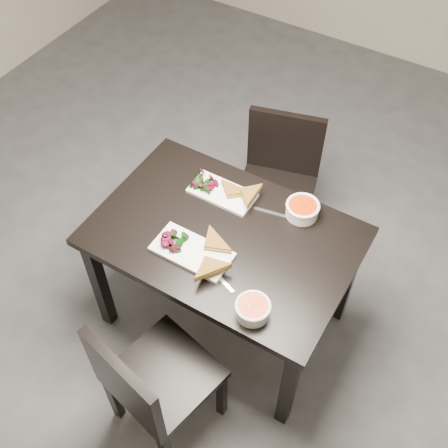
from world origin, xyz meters
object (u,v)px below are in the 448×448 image
Objects in this scene: plate_near at (192,252)px; soup_bowl_near at (253,309)px; table at (224,247)px; chair_far at (279,177)px; soup_bowl_far at (302,209)px; plate_far at (222,193)px; chair_near at (149,383)px.

soup_bowl_near is (0.38, -0.13, 0.03)m from plate_near.
chair_far is at bearing 94.09° from table.
soup_bowl_far is at bearing 95.83° from soup_bowl_near.
plate_far is at bearing 122.77° from table.
table is at bearing 136.54° from soup_bowl_near.
table is 0.27m from plate_far.
soup_bowl_near is at bearing -48.44° from plate_far.
chair_near is at bearing -79.30° from plate_far.
plate_near is 0.38m from plate_far.
plate_near is at bearing -125.18° from soup_bowl_far.
plate_near is (-0.10, 0.51, 0.27)m from chair_near.
chair_far reaches higher than soup_bowl_far.
chair_near is at bearing -87.08° from table.
soup_bowl_near reaches higher than table.
chair_far is at bearing 127.14° from soup_bowl_far.
table is 7.48× the size of soup_bowl_far.
soup_bowl_far is (0.25, 0.29, 0.14)m from table.
soup_bowl_near is (0.36, -0.99, 0.30)m from chair_far.
plate_near is at bearing -111.48° from table.
chair_far is (-0.08, 1.37, 0.00)m from chair_near.
soup_bowl_near is 0.67m from plate_far.
chair_near reaches higher than plate_near.
plate_far is (-0.45, 0.50, -0.03)m from soup_bowl_near.
plate_far is at bearing 131.56° from soup_bowl_near.
chair_far is at bearing 80.15° from plate_far.
plate_near is (-0.02, -0.86, 0.27)m from chair_far.
soup_bowl_near is 0.47× the size of plate_far.
plate_near is at bearing 113.71° from chair_near.
soup_bowl_far reaches higher than soup_bowl_near.
plate_far is at bearing -168.20° from soup_bowl_far.
chair_near is 2.38× the size of plate_near.
soup_bowl_near is 0.59m from soup_bowl_far.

